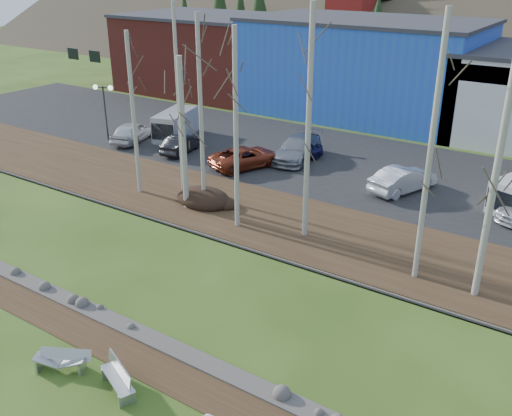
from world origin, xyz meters
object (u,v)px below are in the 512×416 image
Objects in this scene: car_4 at (297,152)px; van_grey at (174,125)px; bench_intact at (118,378)px; car_2 at (246,157)px; bench_damaged at (62,360)px; car_5 at (403,179)px; street_lamp at (104,97)px; car_3 at (297,148)px; car_0 at (133,132)px; car_1 at (182,144)px.

van_grey reaches higher than car_4.
car_2 is at bearing 136.37° from bench_intact.
car_5 is (3.81, 21.98, 0.49)m from bench_damaged.
street_lamp is 12.80m from car_2.
car_3 reaches higher than car_5.
van_grey reaches higher than bench_damaged.
car_0 is 10.54m from car_2.
car_0 is 13.00m from car_3.
car_3 is 1.43× the size of car_4.
street_lamp reaches higher than car_2.
street_lamp is at bearing 160.53° from bench_intact.
van_grey is (-18.84, 0.91, 0.25)m from car_5.
street_lamp reaches higher than bench_intact.
van_grey is (3.96, 3.29, -2.31)m from street_lamp.
car_2 is at bearing -15.65° from street_lamp.
car_0 is 0.91× the size of car_2.
car_4 is (0.12, -0.27, -0.14)m from car_3.
bench_damaged is 0.37× the size of car_2.
bench_damaged is 0.34× the size of car_3.
bench_intact reaches higher than bench_damaged.
bench_damaged is at bearing 112.62° from car_0.
car_1 is (-14.48, 19.98, 0.32)m from bench_intact.
car_0 is at bearing -143.80° from car_4.
car_5 is at bearing -20.64° from car_3.
car_3 is 10.61m from van_grey.
car_2 is at bearing -33.12° from van_grey.
van_grey is at bearing 174.83° from car_3.
street_lamp is 1.11× the size of car_4.
car_0 is 20.90m from car_5.
car_3 is at bearing 177.40° from car_0.
car_2 reaches higher than bench_intact.
car_1 is 16.06m from car_5.
van_grey reaches higher than car_5.
car_1 is (6.83, 0.77, -2.67)m from street_lamp.
bench_damaged is 23.73m from car_1.
bench_intact is 0.39× the size of van_grey.
car_1 is 3.83m from van_grey.
car_4 is 0.77× the size of van_grey.
street_lamp is at bearing -156.87° from van_grey.
car_1 is 0.79× the size of van_grey.
car_0 is 1.19× the size of car_4.
street_lamp reaches higher than car_5.
car_2 is 0.92× the size of car_3.
car_2 reaches higher than bench_damaged.
bench_intact is 0.42× the size of car_5.
car_4 reaches higher than car_1.
car_5 is (1.50, 21.59, 0.43)m from bench_intact.
bench_intact is at bearing -68.91° from van_grey.
street_lamp is (-21.30, 19.21, 3.00)m from bench_intact.
bench_damaged is at bearing -88.62° from car_3.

